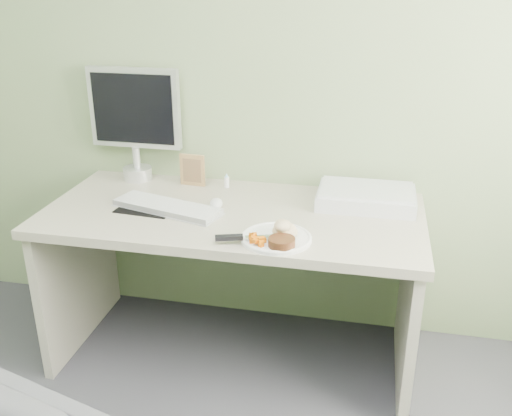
% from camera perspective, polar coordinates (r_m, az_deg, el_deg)
% --- Properties ---
extents(wall_back, '(3.50, 0.00, 3.50)m').
position_cam_1_polar(wall_back, '(2.61, -0.51, 15.57)').
color(wall_back, gray).
rests_on(wall_back, floor).
extents(desk, '(1.60, 0.75, 0.73)m').
position_cam_1_polar(desk, '(2.49, -2.31, -4.17)').
color(desk, '#A9A48D').
rests_on(desk, floor).
extents(plate, '(0.27, 0.27, 0.01)m').
position_cam_1_polar(plate, '(2.15, 2.04, -3.06)').
color(plate, white).
rests_on(plate, desk).
extents(steak, '(0.12, 0.12, 0.03)m').
position_cam_1_polar(steak, '(2.07, 2.59, -3.44)').
color(steak, black).
rests_on(steak, plate).
extents(potato_pile, '(0.14, 0.12, 0.06)m').
position_cam_1_polar(potato_pile, '(2.15, 2.95, -2.04)').
color(potato_pile, '#A67E50').
rests_on(potato_pile, plate).
extents(carrot_heap, '(0.07, 0.06, 0.04)m').
position_cam_1_polar(carrot_heap, '(2.09, 0.08, -3.01)').
color(carrot_heap, '#DE6104').
rests_on(carrot_heap, plate).
extents(steak_knife, '(0.26, 0.10, 0.02)m').
position_cam_1_polar(steak_knife, '(2.12, -1.55, -2.95)').
color(steak_knife, silver).
rests_on(steak_knife, plate).
extents(mousepad, '(0.26, 0.23, 0.00)m').
position_cam_1_polar(mousepad, '(2.50, -10.61, 0.18)').
color(mousepad, black).
rests_on(mousepad, desk).
extents(keyboard, '(0.49, 0.26, 0.02)m').
position_cam_1_polar(keyboard, '(2.45, -8.87, 0.15)').
color(keyboard, white).
rests_on(keyboard, desk).
extents(computer_mouse, '(0.08, 0.11, 0.04)m').
position_cam_1_polar(computer_mouse, '(2.45, -4.01, 0.45)').
color(computer_mouse, white).
rests_on(computer_mouse, desk).
extents(photo_frame, '(0.12, 0.02, 0.15)m').
position_cam_1_polar(photo_frame, '(2.70, -6.38, 3.79)').
color(photo_frame, '#A77F4E').
rests_on(photo_frame, desk).
extents(eyedrop_bottle, '(0.02, 0.02, 0.07)m').
position_cam_1_polar(eyedrop_bottle, '(2.67, -2.95, 2.70)').
color(eyedrop_bottle, white).
rests_on(eyedrop_bottle, desk).
extents(scanner, '(0.42, 0.28, 0.06)m').
position_cam_1_polar(scanner, '(2.51, 10.94, 1.00)').
color(scanner, silver).
rests_on(scanner, desk).
extents(monitor, '(0.44, 0.14, 0.53)m').
position_cam_1_polar(monitor, '(2.78, -12.03, 8.83)').
color(monitor, silver).
rests_on(monitor, desk).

